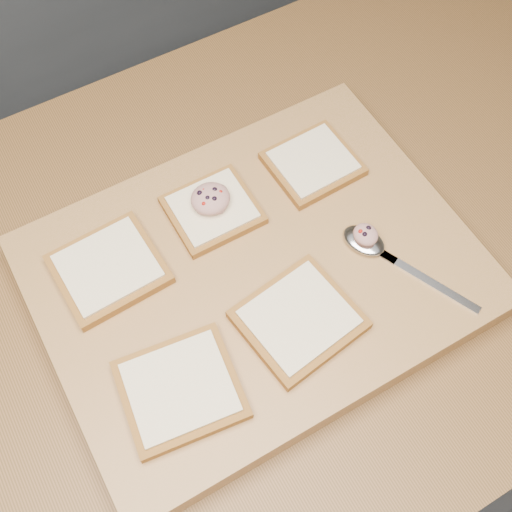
{
  "coord_description": "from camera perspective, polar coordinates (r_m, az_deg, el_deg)",
  "views": [
    {
      "loc": [
        -0.24,
        -0.36,
        1.66
      ],
      "look_at": [
        -0.05,
        -0.03,
        0.97
      ],
      "focal_mm": 45.0,
      "sensor_mm": 36.0,
      "label": 1
    }
  ],
  "objects": [
    {
      "name": "bread_far_left",
      "position": [
        0.82,
        -12.98,
        -1.1
      ],
      "size": [
        0.13,
        0.12,
        0.02
      ],
      "color": "#955D26",
      "rests_on": "cutting_board"
    },
    {
      "name": "bread_near_left",
      "position": [
        0.74,
        -6.75,
        -11.69
      ],
      "size": [
        0.14,
        0.13,
        0.02
      ],
      "color": "#955D26",
      "rests_on": "cutting_board"
    },
    {
      "name": "ground",
      "position": [
        1.71,
        0.98,
        -14.17
      ],
      "size": [
        4.0,
        4.0,
        0.0
      ],
      "primitive_type": "plane",
      "color": "#515459",
      "rests_on": "ground"
    },
    {
      "name": "bread_far_right",
      "position": [
        0.89,
        5.08,
        8.22
      ],
      "size": [
        0.12,
        0.11,
        0.02
      ],
      "color": "#955D26",
      "rests_on": "cutting_board"
    },
    {
      "name": "bread_near_center",
      "position": [
        0.77,
        3.82,
        -5.64
      ],
      "size": [
        0.14,
        0.14,
        0.02
      ],
      "color": "#955D26",
      "rests_on": "cutting_board"
    },
    {
      "name": "cutting_board",
      "position": [
        0.82,
        0.0,
        -1.7
      ],
      "size": [
        0.54,
        0.41,
        0.04
      ],
      "primitive_type": "cube",
      "color": "#B17A4C",
      "rests_on": "island_counter"
    },
    {
      "name": "tuna_salad_dollop",
      "position": [
        0.83,
        -4.08,
        5.13
      ],
      "size": [
        0.05,
        0.05,
        0.02
      ],
      "color": "tan",
      "rests_on": "bread_far_center"
    },
    {
      "name": "island_counter",
      "position": [
        1.28,
        1.29,
        -9.07
      ],
      "size": [
        2.0,
        0.8,
        0.9
      ],
      "color": "slate",
      "rests_on": "ground"
    },
    {
      "name": "spoon",
      "position": [
        0.83,
        10.39,
        0.84
      ],
      "size": [
        0.1,
        0.19,
        0.01
      ],
      "color": "silver",
      "rests_on": "cutting_board"
    },
    {
      "name": "bread_far_center",
      "position": [
        0.84,
        -3.88,
        4.13
      ],
      "size": [
        0.11,
        0.1,
        0.02
      ],
      "color": "#955D26",
      "rests_on": "cutting_board"
    },
    {
      "name": "spoon_salad",
      "position": [
        0.81,
        9.72,
        1.91
      ],
      "size": [
        0.03,
        0.03,
        0.02
      ],
      "color": "tan",
      "rests_on": "spoon"
    }
  ]
}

